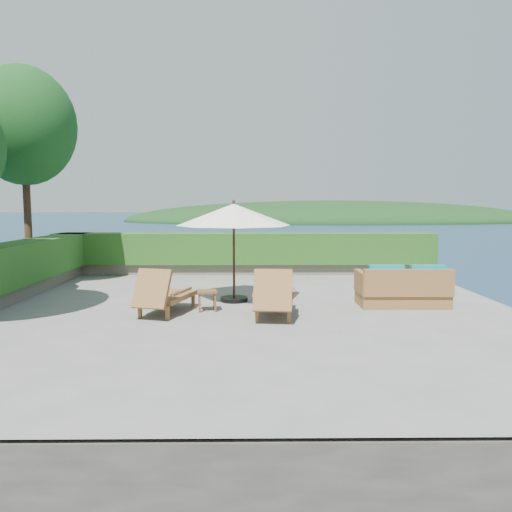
{
  "coord_description": "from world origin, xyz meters",
  "views": [
    {
      "loc": [
        0.17,
        -10.71,
        2.31
      ],
      "look_at": [
        0.3,
        0.8,
        1.1
      ],
      "focal_mm": 35.0,
      "sensor_mm": 36.0,
      "label": 1
    }
  ],
  "objects_px": {
    "lounge_right": "(274,296)",
    "wicker_loveseat": "(403,290)",
    "patio_umbrella": "(234,216)",
    "side_table": "(207,294)",
    "lounge_left": "(164,294)"
  },
  "relations": [
    {
      "from": "patio_umbrella",
      "to": "lounge_right",
      "type": "relative_size",
      "value": 1.58
    },
    {
      "from": "wicker_loveseat",
      "to": "patio_umbrella",
      "type": "bearing_deg",
      "value": 171.31
    },
    {
      "from": "lounge_right",
      "to": "wicker_loveseat",
      "type": "height_order",
      "value": "lounge_right"
    },
    {
      "from": "lounge_right",
      "to": "wicker_loveseat",
      "type": "bearing_deg",
      "value": 25.22
    },
    {
      "from": "side_table",
      "to": "wicker_loveseat",
      "type": "xyz_separation_m",
      "value": [
        4.38,
        0.43,
        0.01
      ]
    },
    {
      "from": "patio_umbrella",
      "to": "lounge_right",
      "type": "xyz_separation_m",
      "value": [
        0.88,
        -1.65,
        -1.59
      ]
    },
    {
      "from": "lounge_left",
      "to": "lounge_right",
      "type": "height_order",
      "value": "lounge_right"
    },
    {
      "from": "lounge_right",
      "to": "patio_umbrella",
      "type": "bearing_deg",
      "value": 123.75
    },
    {
      "from": "lounge_left",
      "to": "wicker_loveseat",
      "type": "height_order",
      "value": "lounge_left"
    },
    {
      "from": "lounge_left",
      "to": "side_table",
      "type": "distance_m",
      "value": 0.92
    },
    {
      "from": "lounge_right",
      "to": "side_table",
      "type": "height_order",
      "value": "lounge_right"
    },
    {
      "from": "lounge_left",
      "to": "lounge_right",
      "type": "relative_size",
      "value": 1.0
    },
    {
      "from": "lounge_right",
      "to": "wicker_loveseat",
      "type": "xyz_separation_m",
      "value": [
        2.95,
        1.04,
        -0.06
      ]
    },
    {
      "from": "patio_umbrella",
      "to": "wicker_loveseat",
      "type": "distance_m",
      "value": 4.21
    },
    {
      "from": "patio_umbrella",
      "to": "lounge_left",
      "type": "bearing_deg",
      "value": -136.13
    }
  ]
}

